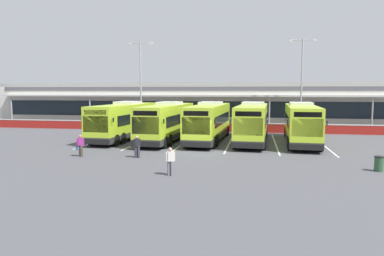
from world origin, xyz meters
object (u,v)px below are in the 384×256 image
Objects in this scene: coach_bus_left_centre at (167,122)px; pedestrian_in_dark_coat at (137,146)px; lamp_post_centre at (302,79)px; coach_bus_leftmost at (125,121)px; pedestrian_child at (170,161)px; lamp_post_west at (141,79)px; coach_bus_right_centre at (252,123)px; coach_bus_centre at (209,123)px; coach_bus_rightmost at (301,124)px; pedestrian_with_handbag at (80,145)px; litter_bin at (379,164)px.

coach_bus_left_centre is 7.57× the size of pedestrian_in_dark_coat.
lamp_post_centre is at bearing 55.40° from pedestrian_in_dark_coat.
pedestrian_child is (8.24, -14.44, -0.91)m from coach_bus_leftmost.
lamp_post_west is (-9.66, 24.09, 5.42)m from pedestrian_child.
coach_bus_right_centre reaches higher than pedestrian_child.
coach_bus_centre is at bearing -133.11° from lamp_post_centre.
coach_bus_rightmost reaches higher than pedestrian_with_handbag.
pedestrian_in_dark_coat is (-4.02, -9.56, -0.91)m from coach_bus_centre.
coach_bus_right_centre is 1.11× the size of lamp_post_west.
pedestrian_child is at bearing -60.28° from coach_bus_leftmost.
pedestrian_child is 0.15× the size of lamp_post_west.
lamp_post_west is at bearing 95.01° from pedestrian_with_handbag.
coach_bus_centre is 16.33m from litter_bin.
coach_bus_leftmost is 1.00× the size of coach_bus_rightmost.
coach_bus_left_centre is 7.57× the size of pedestrian_child.
coach_bus_leftmost is at bearing 91.68° from pedestrian_with_handbag.
pedestrian_child is (3.71, -13.94, -0.91)m from coach_bus_left_centre.
coach_bus_left_centre is 1.00× the size of coach_bus_rightmost.
litter_bin is (20.11, -1.34, -0.39)m from pedestrian_with_handbag.
coach_bus_leftmost is 16.65m from pedestrian_child.
pedestrian_child is 12.59m from litter_bin.
pedestrian_in_dark_coat is 15.92m from litter_bin.
lamp_post_centre is (13.85, 10.97, 4.50)m from coach_bus_left_centre.
pedestrian_with_handbag is at bearing -175.96° from pedestrian_in_dark_coat.
coach_bus_right_centre is (12.73, 0.16, 0.00)m from coach_bus_leftmost.
pedestrian_in_dark_coat reaches higher than litter_bin.
litter_bin is (2.02, -21.66, -5.82)m from lamp_post_centre.
pedestrian_with_handbag is at bearing 176.18° from litter_bin.
coach_bus_rightmost is (12.68, 0.63, 0.00)m from coach_bus_left_centre.
litter_bin is at bearing -5.94° from pedestrian_in_dark_coat.
coach_bus_rightmost is 17.13m from pedestrian_child.
coach_bus_centre is 10.42m from pedestrian_in_dark_coat.
coach_bus_left_centre is 12.69m from coach_bus_rightmost.
lamp_post_centre reaches higher than litter_bin.
coach_bus_leftmost is at bearing 119.72° from pedestrian_child.
coach_bus_centre is 14.61m from lamp_post_west.
coach_bus_right_centre is at bearing 38.80° from pedestrian_with_handbag.
coach_bus_left_centre is at bearing -172.74° from coach_bus_centre.
lamp_post_centre is 22.52m from litter_bin.
pedestrian_child is (-8.97, -14.57, -0.91)m from coach_bus_rightmost.
lamp_post_centre is at bearing 61.29° from coach_bus_right_centre.
coach_bus_centre is 7.57× the size of pedestrian_child.
pedestrian_with_handbag is 9.18m from pedestrian_child.
coach_bus_right_centre is at bearing 72.90° from pedestrian_child.
coach_bus_centre is at bearing -178.11° from coach_bus_right_centre.
coach_bus_leftmost is 21.63m from lamp_post_centre.
coach_bus_leftmost is 9.89m from pedestrian_with_handbag.
coach_bus_leftmost is 7.57× the size of pedestrian_in_dark_coat.
lamp_post_centre reaches higher than coach_bus_leftmost.
coach_bus_centre is (8.59, 0.02, 0.00)m from coach_bus_leftmost.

